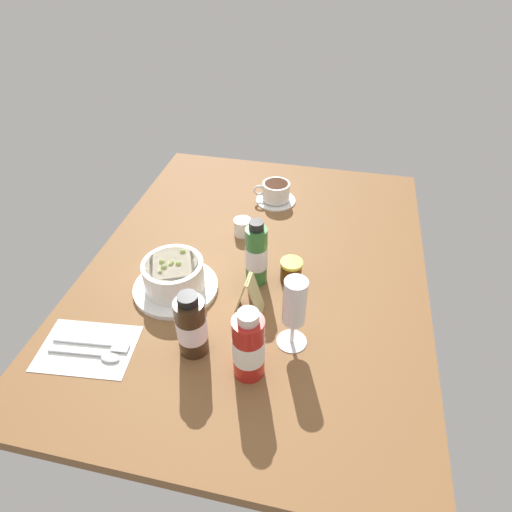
{
  "coord_description": "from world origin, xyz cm",
  "views": [
    {
      "loc": [
        81.4,
        17.53,
        72.33
      ],
      "look_at": [
        1.22,
        0.08,
        4.04
      ],
      "focal_mm": 30.37,
      "sensor_mm": 36.0,
      "label": 1
    }
  ],
  "objects_px": {
    "porridge_bowl": "(174,277)",
    "sauce_bottle_brown": "(191,326)",
    "sauce_bottle_green": "(256,255)",
    "wine_glass": "(294,306)",
    "coffee_cup": "(276,193)",
    "cutlery_setting": "(89,348)",
    "sauce_bottle_red": "(249,347)",
    "creamer_jug": "(243,227)",
    "menu_card": "(250,295)",
    "jam_jar": "(291,271)"
  },
  "relations": [
    {
      "from": "sauce_bottle_red",
      "to": "sauce_bottle_brown",
      "type": "bearing_deg",
      "value": -103.76
    },
    {
      "from": "coffee_cup",
      "to": "sauce_bottle_red",
      "type": "relative_size",
      "value": 0.77
    },
    {
      "from": "jam_jar",
      "to": "wine_glass",
      "type": "bearing_deg",
      "value": 9.51
    },
    {
      "from": "creamer_jug",
      "to": "sauce_bottle_green",
      "type": "distance_m",
      "value": 0.2
    },
    {
      "from": "coffee_cup",
      "to": "creamer_jug",
      "type": "distance_m",
      "value": 0.2
    },
    {
      "from": "coffee_cup",
      "to": "menu_card",
      "type": "xyz_separation_m",
      "value": [
        0.46,
        0.03,
        0.02
      ]
    },
    {
      "from": "wine_glass",
      "to": "sauce_bottle_red",
      "type": "xyz_separation_m",
      "value": [
        0.09,
        -0.07,
        -0.03
      ]
    },
    {
      "from": "jam_jar",
      "to": "sauce_bottle_brown",
      "type": "relative_size",
      "value": 0.38
    },
    {
      "from": "sauce_bottle_brown",
      "to": "sauce_bottle_green",
      "type": "xyz_separation_m",
      "value": [
        -0.23,
        0.08,
        0.01
      ]
    },
    {
      "from": "porridge_bowl",
      "to": "sauce_bottle_brown",
      "type": "relative_size",
      "value": 1.3
    },
    {
      "from": "sauce_bottle_brown",
      "to": "sauce_bottle_green",
      "type": "bearing_deg",
      "value": 160.69
    },
    {
      "from": "coffee_cup",
      "to": "sauce_bottle_brown",
      "type": "relative_size",
      "value": 0.84
    },
    {
      "from": "cutlery_setting",
      "to": "sauce_bottle_red",
      "type": "relative_size",
      "value": 1.25
    },
    {
      "from": "cutlery_setting",
      "to": "sauce_bottle_red",
      "type": "bearing_deg",
      "value": 93.03
    },
    {
      "from": "cutlery_setting",
      "to": "menu_card",
      "type": "height_order",
      "value": "menu_card"
    },
    {
      "from": "porridge_bowl",
      "to": "sauce_bottle_green",
      "type": "distance_m",
      "value": 0.2
    },
    {
      "from": "coffee_cup",
      "to": "sauce_bottle_green",
      "type": "height_order",
      "value": "sauce_bottle_green"
    },
    {
      "from": "cutlery_setting",
      "to": "sauce_bottle_brown",
      "type": "height_order",
      "value": "sauce_bottle_brown"
    },
    {
      "from": "sauce_bottle_brown",
      "to": "cutlery_setting",
      "type": "bearing_deg",
      "value": -77.35
    },
    {
      "from": "creamer_jug",
      "to": "menu_card",
      "type": "xyz_separation_m",
      "value": [
        0.28,
        0.08,
        0.02
      ]
    },
    {
      "from": "wine_glass",
      "to": "menu_card",
      "type": "distance_m",
      "value": 0.14
    },
    {
      "from": "sauce_bottle_red",
      "to": "menu_card",
      "type": "xyz_separation_m",
      "value": [
        -0.16,
        -0.03,
        -0.03
      ]
    },
    {
      "from": "menu_card",
      "to": "porridge_bowl",
      "type": "bearing_deg",
      "value": -98.51
    },
    {
      "from": "coffee_cup",
      "to": "wine_glass",
      "type": "xyz_separation_m",
      "value": [
        0.53,
        0.13,
        0.08
      ]
    },
    {
      "from": "cutlery_setting",
      "to": "sauce_bottle_green",
      "type": "xyz_separation_m",
      "value": [
        -0.28,
        0.29,
        0.08
      ]
    },
    {
      "from": "porridge_bowl",
      "to": "wine_glass",
      "type": "xyz_separation_m",
      "value": [
        0.1,
        0.29,
        0.07
      ]
    },
    {
      "from": "sauce_bottle_brown",
      "to": "menu_card",
      "type": "xyz_separation_m",
      "value": [
        -0.13,
        0.09,
        -0.02
      ]
    },
    {
      "from": "wine_glass",
      "to": "sauce_bottle_red",
      "type": "bearing_deg",
      "value": -38.12
    },
    {
      "from": "jam_jar",
      "to": "porridge_bowl",
      "type": "bearing_deg",
      "value": -70.67
    },
    {
      "from": "porridge_bowl",
      "to": "cutlery_setting",
      "type": "height_order",
      "value": "porridge_bowl"
    },
    {
      "from": "coffee_cup",
      "to": "sauce_bottle_red",
      "type": "xyz_separation_m",
      "value": [
        0.62,
        0.06,
        0.05
      ]
    },
    {
      "from": "porridge_bowl",
      "to": "cutlery_setting",
      "type": "bearing_deg",
      "value": -28.94
    },
    {
      "from": "wine_glass",
      "to": "sauce_bottle_brown",
      "type": "distance_m",
      "value": 0.21
    },
    {
      "from": "coffee_cup",
      "to": "menu_card",
      "type": "distance_m",
      "value": 0.46
    },
    {
      "from": "porridge_bowl",
      "to": "sauce_bottle_brown",
      "type": "distance_m",
      "value": 0.19
    },
    {
      "from": "wine_glass",
      "to": "porridge_bowl",
      "type": "bearing_deg",
      "value": -108.35
    },
    {
      "from": "porridge_bowl",
      "to": "coffee_cup",
      "type": "height_order",
      "value": "porridge_bowl"
    },
    {
      "from": "sauce_bottle_green",
      "to": "menu_card",
      "type": "distance_m",
      "value": 0.11
    },
    {
      "from": "porridge_bowl",
      "to": "sauce_bottle_brown",
      "type": "xyz_separation_m",
      "value": [
        0.16,
        0.1,
        0.03
      ]
    },
    {
      "from": "creamer_jug",
      "to": "menu_card",
      "type": "relative_size",
      "value": 0.56
    },
    {
      "from": "cutlery_setting",
      "to": "jam_jar",
      "type": "xyz_separation_m",
      "value": [
        -0.3,
        0.38,
        0.03
      ]
    },
    {
      "from": "cutlery_setting",
      "to": "menu_card",
      "type": "relative_size",
      "value": 2.14
    },
    {
      "from": "cutlery_setting",
      "to": "sauce_bottle_green",
      "type": "relative_size",
      "value": 1.2
    },
    {
      "from": "creamer_jug",
      "to": "sauce_bottle_green",
      "type": "relative_size",
      "value": 0.31
    },
    {
      "from": "creamer_jug",
      "to": "wine_glass",
      "type": "relative_size",
      "value": 0.31
    },
    {
      "from": "porridge_bowl",
      "to": "jam_jar",
      "type": "bearing_deg",
      "value": 109.33
    },
    {
      "from": "cutlery_setting",
      "to": "menu_card",
      "type": "xyz_separation_m",
      "value": [
        -0.18,
        0.3,
        0.05
      ]
    },
    {
      "from": "cutlery_setting",
      "to": "jam_jar",
      "type": "relative_size",
      "value": 3.61
    },
    {
      "from": "cutlery_setting",
      "to": "coffee_cup",
      "type": "distance_m",
      "value": 0.7
    },
    {
      "from": "creamer_jug",
      "to": "sauce_bottle_brown",
      "type": "xyz_separation_m",
      "value": [
        0.41,
        -0.01,
        0.05
      ]
    }
  ]
}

